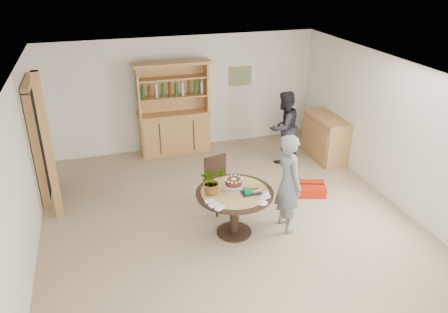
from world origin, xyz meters
TOP-DOWN VIEW (x-y plane):
  - ground at (0.00, 0.00)m, footprint 7.00×7.00m
  - room_shell at (0.00, 0.01)m, footprint 6.04×7.04m
  - doorway at (-2.93, 2.00)m, footprint 0.13×1.10m
  - pine_post at (-2.70, 1.20)m, footprint 0.12×0.12m
  - hutch at (-0.30, 3.24)m, footprint 1.62×0.54m
  - sideboard at (2.74, 2.00)m, footprint 0.54×1.26m
  - dining_table at (-0.02, -0.14)m, footprint 1.20×1.20m
  - dining_chair at (-0.04, 0.68)m, footprint 0.51×0.51m
  - birthday_cake at (-0.02, -0.09)m, footprint 0.30×0.30m
  - flower_vase at (-0.37, -0.09)m, footprint 0.47×0.44m
  - gift_tray at (0.20, -0.27)m, footprint 0.30×0.20m
  - coffee_cup_a at (0.38, -0.42)m, footprint 0.15×0.15m
  - coffee_cup_b at (0.26, -0.59)m, footprint 0.15×0.15m
  - napkins at (-0.43, -0.46)m, footprint 0.24×0.33m
  - teen_boy at (0.83, -0.24)m, footprint 0.42×0.62m
  - adult_person at (1.80, 2.09)m, footprint 0.92×0.84m
  - red_suitcase at (1.69, 0.64)m, footprint 0.69×0.57m

SIDE VIEW (x-z plane):
  - ground at x=0.00m, z-range 0.00..0.00m
  - red_suitcase at x=1.69m, z-range 0.00..0.21m
  - sideboard at x=2.74m, z-range 0.00..0.94m
  - dining_chair at x=-0.04m, z-range 0.06..1.01m
  - dining_table at x=-0.02m, z-range 0.22..0.98m
  - hutch at x=-0.30m, z-range -0.33..1.71m
  - adult_person at x=1.80m, z-range 0.00..1.55m
  - napkins at x=-0.43m, z-range 0.76..0.79m
  - gift_tray at x=0.20m, z-range 0.75..0.83m
  - coffee_cup_b at x=0.26m, z-range 0.75..0.84m
  - coffee_cup_a at x=0.38m, z-range 0.76..0.84m
  - teen_boy at x=0.83m, z-range 0.00..1.64m
  - birthday_cake at x=-0.02m, z-range 0.78..0.98m
  - flower_vase at x=-0.37m, z-range 0.76..1.18m
  - doorway at x=-2.93m, z-range 0.02..2.20m
  - pine_post at x=-2.70m, z-range 0.00..2.50m
  - room_shell at x=0.00m, z-range 0.48..3.00m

